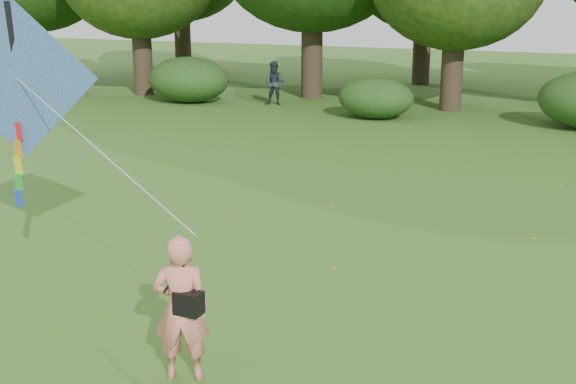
% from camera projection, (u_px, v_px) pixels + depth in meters
% --- Properties ---
extents(ground, '(100.00, 100.00, 0.00)m').
position_uv_depth(ground, '(266.00, 359.00, 8.60)').
color(ground, '#265114').
rests_on(ground, ground).
extents(man_kite_flyer, '(0.73, 0.63, 1.70)m').
position_uv_depth(man_kite_flyer, '(181.00, 308.00, 7.97)').
color(man_kite_flyer, '#E47E6B').
rests_on(man_kite_flyer, ground).
extents(bystander_left, '(0.93, 0.79, 1.69)m').
position_uv_depth(bystander_left, '(275.00, 83.00, 28.04)').
color(bystander_left, '#262C33').
rests_on(bystander_left, ground).
extents(crossbody_bag, '(0.43, 0.20, 0.69)m').
position_uv_depth(crossbody_bag, '(188.00, 302.00, 7.87)').
color(crossbody_bag, black).
rests_on(crossbody_bag, ground).
extents(flying_kite, '(5.04, 2.14, 3.12)m').
position_uv_depth(flying_kite, '(17.00, 81.00, 10.28)').
color(flying_kite, '#24549F').
rests_on(flying_kite, ground).
extents(shrub_band, '(39.15, 3.22, 1.88)m').
position_uv_depth(shrub_band, '(474.00, 97.00, 24.15)').
color(shrub_band, '#264919').
rests_on(shrub_band, ground).
extents(fallen_leaves, '(8.88, 10.20, 0.01)m').
position_uv_depth(fallen_leaves, '(486.00, 256.00, 11.96)').
color(fallen_leaves, olive).
rests_on(fallen_leaves, ground).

